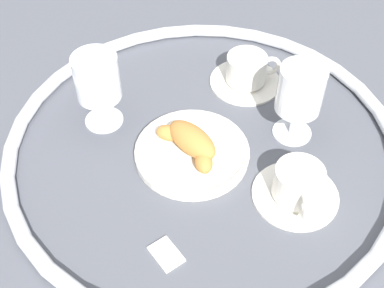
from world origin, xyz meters
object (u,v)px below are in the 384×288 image
croissant_large (191,142)px  sugar_packet (166,253)px  juice_glass_left (97,80)px  coffee_cup_near (247,72)px  juice_glass_right (300,92)px  pastry_plate (192,152)px  coffee_cup_far (298,186)px

croissant_large → sugar_packet: croissant_large is taller
juice_glass_left → sugar_packet: juice_glass_left is taller
croissant_large → coffee_cup_near: same height
croissant_large → sugar_packet: bearing=99.5°
croissant_large → juice_glass_left: 0.19m
juice_glass_left → juice_glass_right: same height
juice_glass_right → sugar_packet: size_ratio=2.80×
sugar_packet → juice_glass_right: bearing=-77.3°
pastry_plate → coffee_cup_far: size_ratio=1.41×
coffee_cup_near → juice_glass_left: bearing=41.8°
juice_glass_left → juice_glass_right: (-0.32, -0.09, -0.00)m
croissant_large → juice_glass_left: juice_glass_left is taller
pastry_plate → coffee_cup_near: coffee_cup_near is taller
pastry_plate → sugar_packet: pastry_plate is taller
croissant_large → juice_glass_right: bearing=-142.2°
juice_glass_left → croissant_large: bearing=170.9°
coffee_cup_far → sugar_packet: size_ratio=2.72×
coffee_cup_far → juice_glass_left: size_ratio=0.97×
juice_glass_right → pastry_plate: bearing=37.4°
pastry_plate → croissant_large: size_ratio=1.57×
croissant_large → coffee_cup_far: bearing=173.3°
coffee_cup_far → sugar_packet: (0.15, 0.17, -0.02)m
coffee_cup_near → coffee_cup_far: same height
croissant_large → coffee_cup_far: size_ratio=0.90×
pastry_plate → coffee_cup_near: 0.22m
pastry_plate → sugar_packet: (-0.03, 0.19, -0.01)m
coffee_cup_far → croissant_large: bearing=-6.7°
juice_glass_right → sugar_packet: (0.12, 0.30, -0.09)m
juice_glass_left → juice_glass_right: size_ratio=1.00×
juice_glass_left → coffee_cup_near: bearing=-138.2°
juice_glass_left → coffee_cup_far: bearing=172.1°
juice_glass_left → sugar_packet: size_ratio=2.80×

